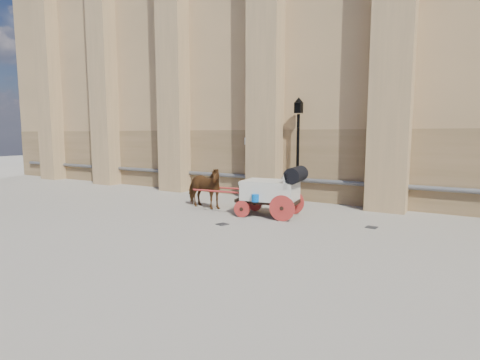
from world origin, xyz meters
The scene contains 6 objects.
ground centered at (0.00, 0.00, 0.00)m, with size 90.00×90.00×0.00m, color gray.
horse centered at (-2.10, 0.61, 0.79)m, with size 0.85×1.87×1.58m, color #573115.
carriage centered at (0.84, 0.65, 0.94)m, with size 4.05×1.54×1.73m.
street_lamp centered at (0.52, 3.57, 2.29)m, with size 0.40×0.40×4.29m.
drain_grate_near centered at (-0.04, -1.23, 0.01)m, with size 0.32×0.32×0.01m, color black.
drain_grate_far centered at (4.07, 0.73, 0.01)m, with size 0.32×0.32×0.01m, color black.
Camera 1 is at (6.23, -10.80, 2.79)m, focal length 28.00 mm.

